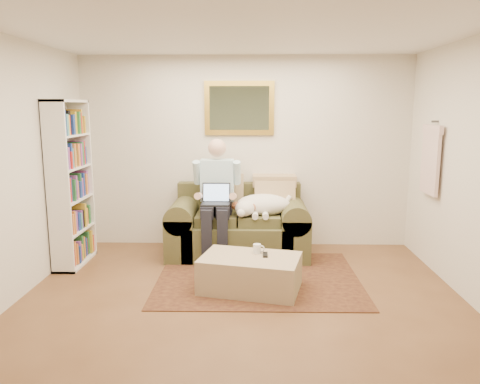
{
  "coord_description": "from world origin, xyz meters",
  "views": [
    {
      "loc": [
        0.11,
        -3.92,
        1.91
      ],
      "look_at": [
        -0.04,
        1.38,
        0.95
      ],
      "focal_mm": 35.0,
      "sensor_mm": 36.0,
      "label": 1
    }
  ],
  "objects_px": {
    "ottoman": "(250,273)",
    "seated_man": "(216,200)",
    "sleeping_dog": "(263,205)",
    "bookshelf": "(70,184)",
    "sofa": "(238,231)",
    "laptop": "(216,198)",
    "coffee_mug": "(257,249)"
  },
  "relations": [
    {
      "from": "sofa",
      "to": "laptop",
      "type": "height_order",
      "value": "laptop"
    },
    {
      "from": "coffee_mug",
      "to": "bookshelf",
      "type": "relative_size",
      "value": 0.05
    },
    {
      "from": "bookshelf",
      "to": "seated_man",
      "type": "bearing_deg",
      "value": 7.98
    },
    {
      "from": "seated_man",
      "to": "ottoman",
      "type": "height_order",
      "value": "seated_man"
    },
    {
      "from": "coffee_mug",
      "to": "bookshelf",
      "type": "distance_m",
      "value": 2.43
    },
    {
      "from": "sofa",
      "to": "ottoman",
      "type": "relative_size",
      "value": 1.78
    },
    {
      "from": "seated_man",
      "to": "sofa",
      "type": "bearing_deg",
      "value": 31.45
    },
    {
      "from": "sofa",
      "to": "bookshelf",
      "type": "height_order",
      "value": "bookshelf"
    },
    {
      "from": "sofa",
      "to": "laptop",
      "type": "distance_m",
      "value": 0.6
    },
    {
      "from": "sleeping_dog",
      "to": "ottoman",
      "type": "distance_m",
      "value": 1.25
    },
    {
      "from": "seated_man",
      "to": "bookshelf",
      "type": "xyz_separation_m",
      "value": [
        -1.75,
        -0.25,
        0.24
      ]
    },
    {
      "from": "coffee_mug",
      "to": "ottoman",
      "type": "bearing_deg",
      "value": -120.27
    },
    {
      "from": "seated_man",
      "to": "coffee_mug",
      "type": "distance_m",
      "value": 1.12
    },
    {
      "from": "sleeping_dog",
      "to": "bookshelf",
      "type": "relative_size",
      "value": 0.37
    },
    {
      "from": "bookshelf",
      "to": "sleeping_dog",
      "type": "bearing_deg",
      "value": 7.77
    },
    {
      "from": "coffee_mug",
      "to": "bookshelf",
      "type": "bearing_deg",
      "value": 162.89
    },
    {
      "from": "sofa",
      "to": "ottoman",
      "type": "height_order",
      "value": "sofa"
    },
    {
      "from": "laptop",
      "to": "bookshelf",
      "type": "bearing_deg",
      "value": -174.27
    },
    {
      "from": "sofa",
      "to": "seated_man",
      "type": "bearing_deg",
      "value": -148.55
    },
    {
      "from": "sleeping_dog",
      "to": "bookshelf",
      "type": "distance_m",
      "value": 2.38
    },
    {
      "from": "ottoman",
      "to": "laptop",
      "type": "bearing_deg",
      "value": 113.76
    },
    {
      "from": "sofa",
      "to": "laptop",
      "type": "xyz_separation_m",
      "value": [
        -0.27,
        -0.24,
        0.48
      ]
    },
    {
      "from": "laptop",
      "to": "ottoman",
      "type": "bearing_deg",
      "value": -66.24
    },
    {
      "from": "sofa",
      "to": "sleeping_dog",
      "type": "height_order",
      "value": "sofa"
    },
    {
      "from": "seated_man",
      "to": "ottoman",
      "type": "xyz_separation_m",
      "value": [
        0.44,
        -1.06,
        -0.57
      ]
    },
    {
      "from": "sofa",
      "to": "sleeping_dog",
      "type": "relative_size",
      "value": 2.43
    },
    {
      "from": "ottoman",
      "to": "seated_man",
      "type": "bearing_deg",
      "value": 112.35
    },
    {
      "from": "sleeping_dog",
      "to": "ottoman",
      "type": "bearing_deg",
      "value": -97.93
    },
    {
      "from": "seated_man",
      "to": "coffee_mug",
      "type": "relative_size",
      "value": 15.17
    },
    {
      "from": "laptop",
      "to": "bookshelf",
      "type": "distance_m",
      "value": 1.77
    },
    {
      "from": "laptop",
      "to": "ottoman",
      "type": "relative_size",
      "value": 0.34
    },
    {
      "from": "seated_man",
      "to": "ottoman",
      "type": "bearing_deg",
      "value": -67.65
    }
  ]
}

